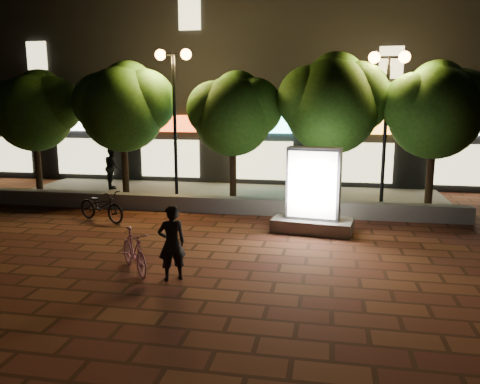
% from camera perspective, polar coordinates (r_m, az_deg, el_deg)
% --- Properties ---
extents(ground, '(80.00, 80.00, 0.00)m').
position_cam_1_polar(ground, '(11.74, -8.53, -6.81)').
color(ground, brown).
rests_on(ground, ground).
extents(retaining_wall, '(16.00, 0.45, 0.50)m').
position_cam_1_polar(retaining_wall, '(15.38, -3.71, -1.49)').
color(retaining_wall, gray).
rests_on(retaining_wall, ground).
extents(sidewalk, '(16.00, 5.00, 0.08)m').
position_cam_1_polar(sidewalk, '(17.80, -1.72, -0.45)').
color(sidewalk, gray).
rests_on(sidewalk, ground).
extents(building_block, '(28.00, 8.12, 11.30)m').
position_cam_1_polar(building_block, '(23.88, 1.62, 14.40)').
color(building_block, black).
rests_on(building_block, ground).
extents(tree_far_left, '(3.36, 2.80, 4.63)m').
position_cam_1_polar(tree_far_left, '(19.25, -23.43, 9.28)').
color(tree_far_left, black).
rests_on(tree_far_left, sidewalk).
extents(tree_left, '(3.60, 3.00, 4.89)m').
position_cam_1_polar(tree_left, '(17.55, -13.78, 10.28)').
color(tree_left, black).
rests_on(tree_left, sidewalk).
extents(tree_mid, '(3.24, 2.70, 4.50)m').
position_cam_1_polar(tree_mid, '(16.33, -0.65, 9.76)').
color(tree_mid, black).
rests_on(tree_mid, sidewalk).
extents(tree_right, '(3.72, 3.10, 5.07)m').
position_cam_1_polar(tree_right, '(16.01, 11.24, 10.78)').
color(tree_right, black).
rests_on(tree_right, sidewalk).
extents(tree_far_right, '(3.48, 2.90, 4.76)m').
position_cam_1_polar(tree_far_right, '(16.35, 22.63, 9.47)').
color(tree_far_right, black).
rests_on(tree_far_right, sidewalk).
extents(street_lamp_left, '(1.26, 0.36, 5.18)m').
position_cam_1_polar(street_lamp_left, '(16.60, -7.97, 12.47)').
color(street_lamp_left, black).
rests_on(street_lamp_left, sidewalk).
extents(street_lamp_right, '(1.26, 0.36, 4.98)m').
position_cam_1_polar(street_lamp_right, '(15.85, 17.36, 11.68)').
color(street_lamp_right, black).
rests_on(street_lamp_right, sidewalk).
extents(ad_kiosk, '(2.28, 1.36, 2.33)m').
position_cam_1_polar(ad_kiosk, '(13.06, 8.82, -0.73)').
color(ad_kiosk, gray).
rests_on(ad_kiosk, ground).
extents(scooter_pink, '(1.33, 1.46, 0.93)m').
position_cam_1_polar(scooter_pink, '(10.21, -12.66, -6.95)').
color(scooter_pink, '#BB7398').
rests_on(scooter_pink, ground).
extents(rider, '(0.67, 0.61, 1.54)m').
position_cam_1_polar(rider, '(9.56, -8.23, -6.11)').
color(rider, black).
rests_on(rider, ground).
extents(scooter_parked, '(1.90, 1.24, 0.94)m').
position_cam_1_polar(scooter_parked, '(14.72, -16.38, -1.60)').
color(scooter_parked, black).
rests_on(scooter_parked, ground).
extents(pedestrian, '(0.94, 1.03, 1.71)m').
position_cam_1_polar(pedestrian, '(19.65, -15.05, 2.91)').
color(pedestrian, black).
rests_on(pedestrian, sidewalk).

